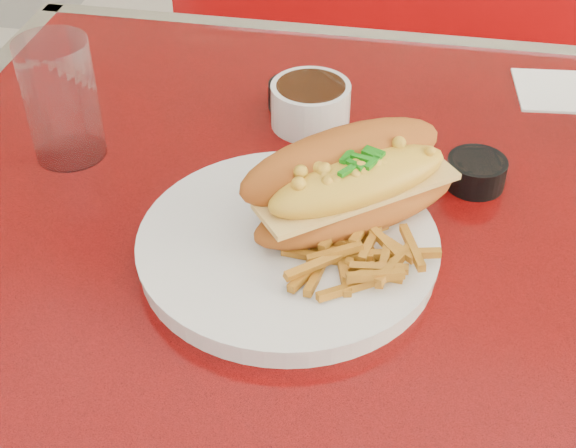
% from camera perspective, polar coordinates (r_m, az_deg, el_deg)
% --- Properties ---
extents(diner_table, '(1.23, 0.83, 0.77)m').
position_cam_1_polar(diner_table, '(0.97, 9.16, -6.67)').
color(diner_table, '#B80D0B').
rests_on(diner_table, ground).
extents(booth_bench_far, '(1.20, 0.51, 0.90)m').
position_cam_1_polar(booth_bench_far, '(1.80, 9.65, 4.72)').
color(booth_bench_far, '#9A0A0B').
rests_on(booth_bench_far, ground).
extents(dinner_plate, '(0.34, 0.34, 0.02)m').
position_cam_1_polar(dinner_plate, '(0.79, -0.00, -1.58)').
color(dinner_plate, silver).
rests_on(dinner_plate, diner_table).
extents(mac_hoagie, '(0.24, 0.22, 0.10)m').
position_cam_1_polar(mac_hoagie, '(0.79, 4.59, 2.98)').
color(mac_hoagie, '#A9561B').
rests_on(mac_hoagie, dinner_plate).
extents(fries_pile, '(0.13, 0.13, 0.03)m').
position_cam_1_polar(fries_pile, '(0.75, 4.80, -2.17)').
color(fries_pile, orange).
rests_on(fries_pile, dinner_plate).
extents(fork, '(0.09, 0.14, 0.00)m').
position_cam_1_polar(fork, '(0.81, 4.61, 0.44)').
color(fork, '#BBBBC0').
rests_on(fork, dinner_plate).
extents(gravy_ramekin, '(0.13, 0.13, 0.05)m').
position_cam_1_polar(gravy_ramekin, '(0.97, 1.61, 8.56)').
color(gravy_ramekin, silver).
rests_on(gravy_ramekin, diner_table).
extents(sauce_cup_left, '(0.07, 0.07, 0.03)m').
position_cam_1_polar(sauce_cup_left, '(1.01, 0.48, 9.22)').
color(sauce_cup_left, black).
rests_on(sauce_cup_left, diner_table).
extents(sauce_cup_right, '(0.08, 0.08, 0.03)m').
position_cam_1_polar(sauce_cup_right, '(0.90, 13.23, 3.68)').
color(sauce_cup_right, black).
rests_on(sauce_cup_right, diner_table).
extents(water_tumbler, '(0.11, 0.11, 0.14)m').
position_cam_1_polar(water_tumbler, '(0.93, -15.83, 8.48)').
color(water_tumbler, '#A2BDD1').
rests_on(water_tumbler, diner_table).
extents(paper_napkin, '(0.12, 0.12, 0.00)m').
position_cam_1_polar(paper_napkin, '(1.11, 18.64, 8.96)').
color(paper_napkin, white).
rests_on(paper_napkin, diner_table).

